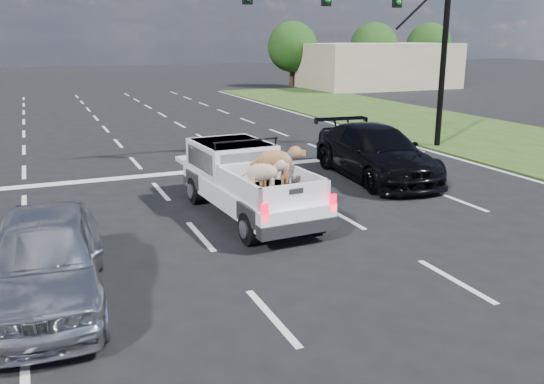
{
  "coord_description": "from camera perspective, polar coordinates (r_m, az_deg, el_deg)",
  "views": [
    {
      "loc": [
        -4.83,
        -7.38,
        4.16
      ],
      "look_at": [
        -0.91,
        2.0,
        1.4
      ],
      "focal_mm": 38.0,
      "sensor_mm": 36.0,
      "label": 1
    }
  ],
  "objects": [
    {
      "name": "road_markings",
      "position": [
        15.33,
        -3.43,
        -0.56
      ],
      "size": [
        17.75,
        60.0,
        0.01
      ],
      "color": "silver",
      "rests_on": "ground"
    },
    {
      "name": "silver_sedan",
      "position": [
        9.81,
        -21.64,
        -6.19
      ],
      "size": [
        2.18,
        4.62,
        1.53
      ],
      "primitive_type": "imported",
      "rotation": [
        0.0,
        0.0,
        -0.09
      ],
      "color": "#B1B3B8",
      "rests_on": "ground"
    },
    {
      "name": "traffic_signal",
      "position": [
        21.56,
        11.73,
        16.39
      ],
      "size": [
        9.11,
        0.31,
        7.0
      ],
      "color": "black",
      "rests_on": "ground"
    },
    {
      "name": "tree_far_e",
      "position": [
        53.77,
        10.05,
        14.04
      ],
      "size": [
        4.2,
        4.2,
        5.4
      ],
      "color": "#332114",
      "rests_on": "ground"
    },
    {
      "name": "tree_far_d",
      "position": [
        49.94,
        2.04,
        14.18
      ],
      "size": [
        4.2,
        4.2,
        5.4
      ],
      "color": "#332114",
      "rests_on": "ground"
    },
    {
      "name": "black_coupe",
      "position": [
        17.63,
        10.2,
        3.9
      ],
      "size": [
        2.62,
        5.55,
        1.56
      ],
      "primitive_type": "imported",
      "rotation": [
        0.0,
        0.0,
        -0.08
      ],
      "color": "black",
      "rests_on": "ground"
    },
    {
      "name": "tree_far_f",
      "position": [
        57.22,
        15.28,
        13.8
      ],
      "size": [
        4.2,
        4.2,
        5.4
      ],
      "color": "#332114",
      "rests_on": "ground"
    },
    {
      "name": "building_right",
      "position": [
        49.38,
        10.51,
        12.2
      ],
      "size": [
        12.0,
        7.0,
        3.6
      ],
      "primitive_type": "cube",
      "color": "#C0B693",
      "rests_on": "ground"
    },
    {
      "name": "ground",
      "position": [
        9.76,
        9.68,
        -10.3
      ],
      "size": [
        160.0,
        160.0,
        0.0
      ],
      "primitive_type": "plane",
      "color": "black",
      "rests_on": "ground"
    },
    {
      "name": "pickup_truck",
      "position": [
        13.68,
        -2.46,
        1.22
      ],
      "size": [
        2.1,
        4.97,
        1.83
      ],
      "rotation": [
        0.0,
        0.0,
        0.06
      ],
      "color": "black",
      "rests_on": "ground"
    }
  ]
}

